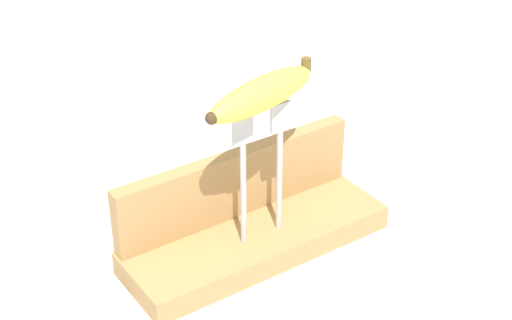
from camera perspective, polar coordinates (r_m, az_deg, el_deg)
name	(u,v)px	position (r m, az deg, el deg)	size (l,w,h in m)	color
ground_plane	(256,250)	(1.01, 0.00, -6.39)	(3.00, 3.00, 0.00)	silver
wooden_board	(256,240)	(1.00, 0.00, -5.68)	(0.34, 0.11, 0.03)	#A87F4C
board_backstop	(235,183)	(1.00, -1.47, -1.65)	(0.33, 0.02, 0.09)	#A87F4C
fork_stand_center	(262,162)	(0.93, 0.40, -0.12)	(0.08, 0.01, 0.17)	#B2B2B7
banana_raised_center	(262,94)	(0.89, 0.42, 4.72)	(0.17, 0.08, 0.04)	#DBD147
fork_fallen_near	(81,283)	(0.98, -12.34, -8.56)	(0.08, 0.16, 0.01)	#B2B2B7
fork_fallen_far	(194,127)	(1.28, -4.42, 2.36)	(0.14, 0.14, 0.01)	#B2B2B7
banana_chunk_near	(290,149)	(1.19, 2.43, 0.76)	(0.06, 0.06, 0.04)	gold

